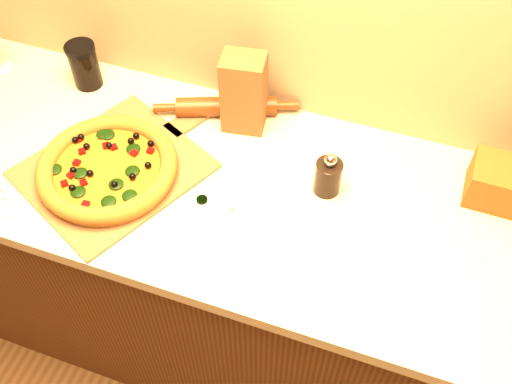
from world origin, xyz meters
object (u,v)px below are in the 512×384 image
at_px(pizza, 108,168).
at_px(dark_jar, 84,65).
at_px(pizza_peel, 119,166).
at_px(rolling_pin, 227,106).
at_px(pepper_grinder, 328,176).

distance_m(pizza, dark_jar, 0.39).
relative_size(pizza_peel, rolling_pin, 1.56).
bearing_deg(pizza, pizza_peel, 78.06).
bearing_deg(rolling_pin, pepper_grinder, -27.22).
bearing_deg(pepper_grinder, rolling_pin, 152.78).
distance_m(pizza_peel, pizza, 0.05).
bearing_deg(dark_jar, pizza, -52.58).
height_order(pizza_peel, pizza, pizza).
xyz_separation_m(pizza_peel, dark_jar, (-0.24, 0.27, 0.07)).
bearing_deg(pizza_peel, dark_jar, 157.63).
bearing_deg(pepper_grinder, pizza_peel, -168.56).
bearing_deg(pepper_grinder, pizza, -165.18).
bearing_deg(pepper_grinder, dark_jar, 168.36).
bearing_deg(pizza_peel, pizza, -76.11).
distance_m(pizza_peel, pepper_grinder, 0.55).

